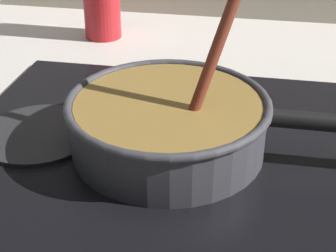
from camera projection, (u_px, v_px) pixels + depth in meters
The scene contains 4 objects.
hob_plate at pixel (168, 152), 0.66m from camera, with size 0.56×0.48×0.01m, color black.
burner_ring at pixel (168, 146), 0.65m from camera, with size 0.18×0.18×0.01m, color #592D0C.
spare_burner at pixel (38, 133), 0.68m from camera, with size 0.15×0.15×0.01m, color #262628.
cooking_pan at pixel (170, 122), 0.63m from camera, with size 0.43×0.25×0.33m.
Camera 1 is at (0.09, -0.33, 0.37)m, focal length 54.57 mm.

